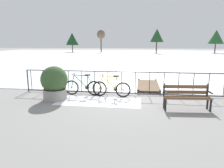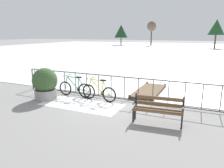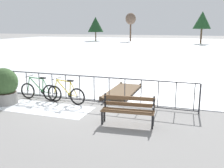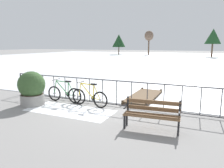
# 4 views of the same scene
# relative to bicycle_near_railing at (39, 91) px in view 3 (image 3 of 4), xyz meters

# --- Properties ---
(ground_plane) EXTENTS (160.00, 160.00, 0.00)m
(ground_plane) POSITION_rel_bicycle_near_railing_xyz_m (1.70, 0.28, -0.37)
(ground_plane) COLOR gray
(frozen_pond) EXTENTS (80.00, 56.00, 0.03)m
(frozen_pond) POSITION_rel_bicycle_near_railing_xyz_m (1.70, 28.68, -0.35)
(frozen_pond) COLOR white
(frozen_pond) RESTS_ON ground
(snow_patch) EXTENTS (3.35, 1.45, 0.01)m
(snow_patch) POSITION_rel_bicycle_near_railing_xyz_m (0.91, -0.92, -0.36)
(snow_patch) COLOR white
(snow_patch) RESTS_ON ground
(railing_fence) EXTENTS (9.06, 0.06, 1.07)m
(railing_fence) POSITION_rel_bicycle_near_railing_xyz_m (1.70, 0.28, 0.19)
(railing_fence) COLOR #2D2D33
(railing_fence) RESTS_ON ground
(bicycle_near_railing) EXTENTS (1.71, 0.52, 0.97)m
(bicycle_near_railing) POSITION_rel_bicycle_near_railing_xyz_m (0.00, 0.00, 0.00)
(bicycle_near_railing) COLOR black
(bicycle_near_railing) RESTS_ON ground
(bicycle_second) EXTENTS (1.71, 0.52, 0.97)m
(bicycle_second) POSITION_rel_bicycle_near_railing_xyz_m (1.29, -0.11, 0.00)
(bicycle_second) COLOR black
(bicycle_second) RESTS_ON ground
(park_bench) EXTENTS (1.64, 0.63, 0.89)m
(park_bench) POSITION_rel_bicycle_near_railing_xyz_m (4.15, -1.42, 0.14)
(park_bench) COLOR brown
(park_bench) RESTS_ON ground
(planter_with_shrub) EXTENTS (1.09, 1.09, 1.39)m
(planter_with_shrub) POSITION_rel_bicycle_near_railing_xyz_m (-0.94, -0.88, 0.33)
(planter_with_shrub) COLOR gray
(planter_with_shrub) RESTS_ON ground
(wooden_dock) EXTENTS (1.10, 2.96, 0.20)m
(wooden_dock) POSITION_rel_bicycle_near_railing_xyz_m (2.95, 2.01, -0.25)
(wooden_dock) COLOR brown
(wooden_dock) RESTS_ON ground
(tree_west_mid) EXTENTS (2.01, 2.01, 5.47)m
(tree_west_mid) POSITION_rel_bicycle_near_railing_xyz_m (-7.31, 41.82, 3.90)
(tree_west_mid) COLOR brown
(tree_west_mid) RESTS_ON ground
(tree_centre) EXTENTS (3.04, 3.04, 5.42)m
(tree_centre) POSITION_rel_bicycle_near_railing_xyz_m (5.97, 39.06, 3.57)
(tree_centre) COLOR brown
(tree_centre) RESTS_ON ground
(tree_east_mid) EXTENTS (3.18, 3.18, 4.79)m
(tree_east_mid) POSITION_rel_bicycle_near_railing_xyz_m (-14.47, 41.17, 2.92)
(tree_east_mid) COLOR brown
(tree_east_mid) RESTS_ON ground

